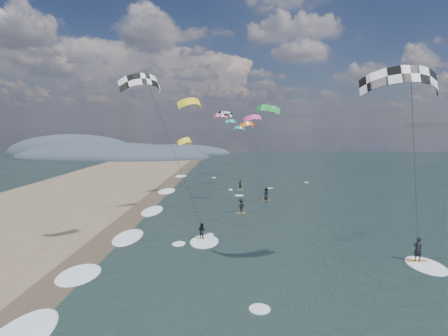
{
  "coord_description": "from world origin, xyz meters",
  "views": [
    {
      "loc": [
        -0.07,
        -19.25,
        10.58
      ],
      "look_at": [
        -1.0,
        12.0,
        7.0
      ],
      "focal_mm": 30.0,
      "sensor_mm": 36.0,
      "label": 1
    }
  ],
  "objects": [
    {
      "name": "wet_sand_strip",
      "position": [
        -12.0,
        10.0,
        0.0
      ],
      "size": [
        3.0,
        240.0,
        0.0
      ],
      "primitive_type": "cube",
      "color": "#382D23",
      "rests_on": "ground"
    },
    {
      "name": "far_kitesurfers",
      "position": [
        1.95,
        30.23,
        0.9
      ],
      "size": [
        4.87,
        17.52,
        1.81
      ],
      "color": "orange",
      "rests_on": "ground"
    },
    {
      "name": "coastal_hills",
      "position": [
        -44.84,
        107.86,
        0.0
      ],
      "size": [
        80.0,
        41.0,
        15.0
      ],
      "color": "#3D4756",
      "rests_on": "ground"
    },
    {
      "name": "kitesurfer_near_b",
      "position": [
        -5.41,
        10.57,
        9.33
      ],
      "size": [
        6.82,
        8.91,
        14.94
      ],
      "color": "orange",
      "rests_on": "ground"
    },
    {
      "name": "shoreline_surf",
      "position": [
        -10.8,
        14.75,
        0.0
      ],
      "size": [
        2.4,
        79.4,
        0.11
      ],
      "color": "white",
      "rests_on": "ground"
    },
    {
      "name": "kitesurfer_near_a",
      "position": [
        10.9,
        4.29,
        11.22
      ],
      "size": [
        7.93,
        8.34,
        14.62
      ],
      "color": "orange",
      "rests_on": "ground"
    },
    {
      "name": "bg_kite_field",
      "position": [
        -0.05,
        54.99,
        11.68
      ],
      "size": [
        13.85,
        68.43,
        6.05
      ],
      "color": "yellow",
      "rests_on": "ground"
    },
    {
      "name": "ground",
      "position": [
        0.0,
        0.0,
        0.0
      ],
      "size": [
        260.0,
        260.0,
        0.0
      ],
      "primitive_type": "plane",
      "color": "black",
      "rests_on": "ground"
    }
  ]
}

